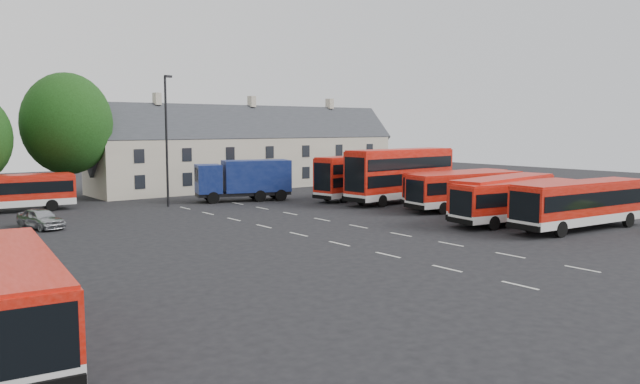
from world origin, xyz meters
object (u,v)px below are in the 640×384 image
(silver_car, at_px, (41,218))
(box_truck, at_px, (245,178))
(bus_dd_south, at_px, (401,172))
(lamppost, at_px, (167,137))
(bus_row_a, at_px, (581,201))
(bus_west, at_px, (12,291))

(silver_car, bearing_deg, box_truck, 0.94)
(bus_dd_south, relative_size, lamppost, 1.07)
(bus_row_a, height_order, bus_dd_south, bus_dd_south)
(bus_dd_south, xyz_separation_m, silver_car, (-29.02, 4.39, -2.01))
(silver_car, relative_size, lamppost, 0.37)
(bus_row_a, xyz_separation_m, silver_car, (-27.74, 22.11, -1.22))
(bus_west, bearing_deg, bus_dd_south, -55.10)
(box_truck, xyz_separation_m, lamppost, (-7.22, 0.44, 3.78))
(bus_row_a, distance_m, lamppost, 32.30)
(bus_dd_south, xyz_separation_m, lamppost, (-17.55, 9.91, 3.15))
(box_truck, bearing_deg, lamppost, -165.03)
(bus_row_a, relative_size, lamppost, 1.04)
(bus_row_a, relative_size, silver_car, 2.83)
(silver_car, bearing_deg, bus_dd_south, -22.87)
(bus_dd_south, height_order, silver_car, bus_dd_south)
(bus_west, bearing_deg, silver_car, -8.64)
(bus_west, relative_size, lamppost, 0.96)
(silver_car, distance_m, lamppost, 13.74)
(silver_car, height_order, lamppost, lamppost)
(bus_row_a, xyz_separation_m, lamppost, (-16.26, 27.63, 3.95))
(bus_west, xyz_separation_m, box_truck, (25.20, 28.26, 0.31))
(box_truck, bearing_deg, silver_car, -146.36)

